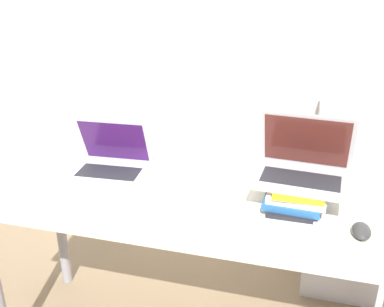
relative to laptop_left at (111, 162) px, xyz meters
The scene contains 8 objects.
wall_back 1.15m from the laptop_left, 65.87° to the left, with size 8.00×0.05×2.70m.
desk 0.45m from the laptop_left, 15.71° to the right, with size 1.72×0.63×0.77m.
laptop_left is the anchor object (origin of this frame).
book_stack 0.78m from the laptop_left, ahead, with size 0.23×0.27×0.10m.
laptop_on_books 0.79m from the laptop_left, ahead, with size 0.35×0.26×0.24m.
wireless_keyboard 0.82m from the laptop_left, 18.34° to the right, with size 0.27×0.12×0.01m.
mouse 1.02m from the laptop_left, 12.76° to the right, with size 0.06×0.10×0.03m.
mini_fridge 1.28m from the laptop_left, 28.99° to the left, with size 0.47×0.54×0.94m.
Camera 1 is at (0.36, -1.14, 1.62)m, focal length 42.00 mm.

